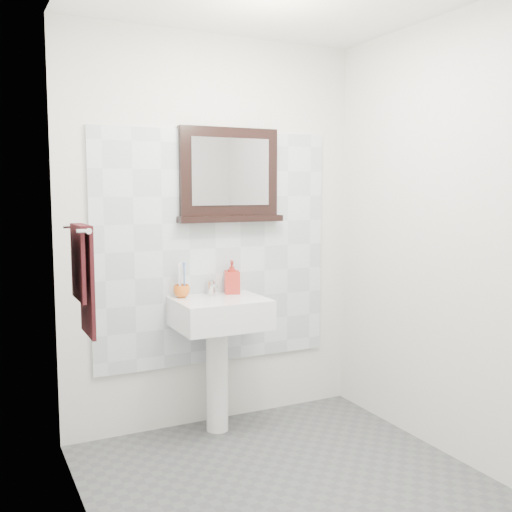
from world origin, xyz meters
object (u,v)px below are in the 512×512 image
Objects in this scene: framed_mirror at (229,177)px; hand_towel at (83,271)px; toothbrush_cup at (182,291)px; soap_dispenser at (232,277)px; pedestal_sink at (220,327)px.

framed_mirror reaches higher than hand_towel.
hand_towel is (-0.68, -0.50, 0.23)m from toothbrush_cup.
hand_towel is (-1.02, -0.50, 0.16)m from soap_dispenser.
framed_mirror is at bearing 96.05° from soap_dispenser.
pedestal_sink is at bearing -120.73° from soap_dispenser.
toothbrush_cup is 0.14× the size of framed_mirror.
pedestal_sink is 1.75× the size of hand_towel.
pedestal_sink is 9.59× the size of toothbrush_cup.
hand_towel reaches higher than soap_dispenser.
soap_dispenser is (0.34, -0.00, 0.07)m from toothbrush_cup.
toothbrush_cup is at bearing -170.82° from framed_mirror.
soap_dispenser is at bearing 26.14° from hand_towel.
hand_towel is at bearing -143.43° from toothbrush_cup.
framed_mirror is (0.01, 0.06, 0.64)m from soap_dispenser.
pedestal_sink is at bearing 23.11° from hand_towel.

